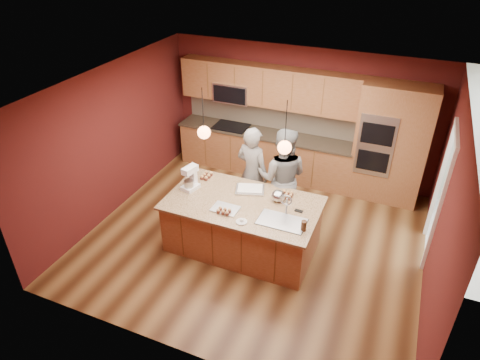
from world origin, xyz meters
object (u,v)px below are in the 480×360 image
at_px(person_right, 282,177).
at_px(stand_mixer, 190,179).
at_px(mixing_bowl, 278,196).
at_px(island, 243,225).
at_px(person_left, 252,173).

height_order(person_right, stand_mixer, person_right).
bearing_deg(mixing_bowl, stand_mixer, -171.77).
xyz_separation_m(person_right, mixing_bowl, (0.16, -0.68, 0.07)).
distance_m(island, person_left, 1.05).
distance_m(person_right, mixing_bowl, 0.70).
relative_size(person_left, mixing_bowl, 7.79).
relative_size(person_left, person_right, 0.96).
relative_size(person_left, stand_mixer, 4.34).
height_order(person_right, mixing_bowl, person_right).
distance_m(island, mixing_bowl, 0.77).
distance_m(person_left, stand_mixer, 1.18).
xyz_separation_m(stand_mixer, mixing_bowl, (1.46, 0.21, -0.08)).
height_order(island, person_left, person_left).
xyz_separation_m(person_left, mixing_bowl, (0.70, -0.68, 0.11)).
distance_m(stand_mixer, mixing_bowl, 1.48).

